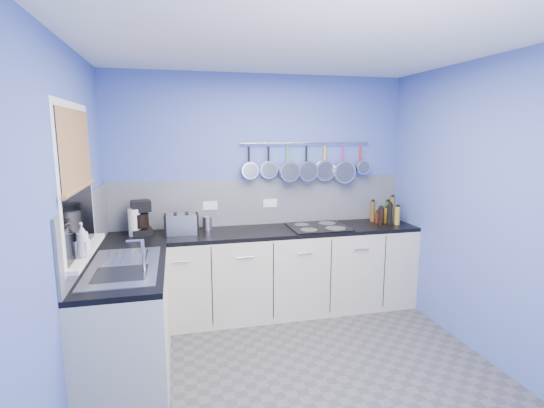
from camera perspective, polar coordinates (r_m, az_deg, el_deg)
name	(u,v)px	position (r m, az deg, el deg)	size (l,w,h in m)	color
floor	(300,377)	(3.49, 3.96, -23.00)	(3.20, 3.00, 0.02)	#47474C
ceiling	(304,40)	(3.00, 4.58, 21.88)	(3.20, 3.00, 0.02)	white
wall_back	(260,192)	(4.44, -1.64, 1.67)	(3.20, 0.02, 2.50)	#495EB5
wall_front	(422,303)	(1.69, 20.30, -12.88)	(3.20, 0.02, 2.50)	#495EB5
wall_left	(64,233)	(2.95, -27.13, -3.64)	(0.02, 3.00, 2.50)	#495EB5
wall_right	(488,211)	(3.80, 28.05, -0.90)	(0.02, 3.00, 2.50)	#495EB5
backsplash_back	(261,202)	(4.44, -1.58, 0.35)	(3.20, 0.02, 0.50)	gray
backsplash_left	(88,227)	(3.54, -24.41, -2.99)	(0.02, 1.80, 0.50)	gray
cabinet_run_back	(267,273)	(4.34, -0.74, -9.68)	(3.20, 0.60, 0.86)	beige
worktop_back	(267,232)	(4.21, -0.75, -3.91)	(3.20, 0.60, 0.04)	black
cabinet_run_left	(127,325)	(3.44, -19.60, -15.71)	(0.60, 1.20, 0.86)	beige
worktop_left	(124,269)	(3.28, -20.06, -8.58)	(0.60, 1.20, 0.04)	black
window_frame	(77,181)	(3.19, -25.69, 2.87)	(0.01, 1.00, 1.10)	white
window_glass	(78,181)	(3.19, -25.60, 2.88)	(0.01, 0.90, 1.00)	black
bamboo_blind	(76,149)	(3.17, -25.77, 6.92)	(0.01, 0.90, 0.55)	tan
window_sill	(86,252)	(3.28, -24.59, -6.08)	(0.10, 0.98, 0.03)	white
sink_unit	(124,266)	(3.27, -20.08, -8.19)	(0.50, 0.95, 0.01)	silver
mixer_tap	(143,255)	(3.05, -17.60, -6.89)	(0.12, 0.08, 0.26)	silver
socket_left	(210,206)	(4.35, -8.65, -0.22)	(0.15, 0.01, 0.09)	white
socket_right	(270,203)	(4.45, -0.28, 0.12)	(0.15, 0.01, 0.09)	white
pot_rail	(306,143)	(4.47, 4.85, 8.51)	(0.02, 0.02, 1.45)	silver
soap_bottle_a	(82,240)	(3.06, -25.07, -4.60)	(0.09, 0.09, 0.24)	white
soap_bottle_b	(83,245)	(3.07, -25.01, -5.18)	(0.08, 0.08, 0.17)	white
paper_towel	(135,222)	(4.16, -18.71, -2.45)	(0.12, 0.12, 0.27)	white
coffee_maker	(141,218)	(4.19, -17.85, -1.86)	(0.19, 0.21, 0.33)	black
toaster	(181,224)	(4.12, -12.58, -2.77)	(0.31, 0.18, 0.20)	silver
canister	(207,223)	(4.24, -9.07, -2.68)	(0.10, 0.10, 0.14)	silver
hob	(318,227)	(4.34, 6.50, -3.20)	(0.60, 0.53, 0.01)	black
pan_0	(249,161)	(4.31, -3.24, 6.02)	(0.18, 0.10, 0.37)	silver
pan_1	(269,161)	(4.35, -0.48, 6.05)	(0.18, 0.06, 0.37)	silver
pan_2	(288,162)	(4.41, 2.22, 5.88)	(0.22, 0.13, 0.41)	silver
pan_3	(306,162)	(4.47, 4.85, 5.88)	(0.22, 0.10, 0.41)	silver
pan_4	(325,162)	(4.54, 7.40, 5.87)	(0.22, 0.07, 0.41)	silver
pan_5	(343,163)	(4.62, 9.87, 5.70)	(0.25, 0.11, 0.44)	silver
pan_6	(360,158)	(4.70, 12.27, 6.28)	(0.16, 0.12, 0.35)	silver
condiment_0	(388,211)	(4.80, 15.95, -0.98)	(0.07, 0.07, 0.23)	#265919
condiment_1	(381,216)	(4.77, 15.07, -1.69)	(0.05, 0.05, 0.11)	#3F721E
condiment_2	(373,211)	(4.72, 13.92, -1.02)	(0.05, 0.05, 0.23)	brown
condiment_3	(392,210)	(4.71, 16.48, -0.79)	(0.05, 0.05, 0.29)	brown
condiment_4	(386,215)	(4.69, 15.70, -1.54)	(0.05, 0.05, 0.17)	#8C5914
condiment_5	(377,218)	(4.67, 14.56, -1.85)	(0.05, 0.05, 0.12)	#4C190C
condiment_6	(397,216)	(4.65, 17.14, -1.56)	(0.06, 0.06, 0.20)	olive
condiment_7	(390,214)	(4.60, 16.17, -1.40)	(0.06, 0.06, 0.23)	black
condiment_8	(381,216)	(4.56, 15.01, -1.69)	(0.07, 0.07, 0.19)	black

